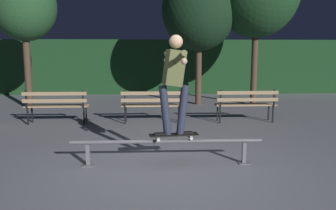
% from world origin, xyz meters
% --- Properties ---
extents(ground_plane, '(90.00, 90.00, 0.00)m').
position_xyz_m(ground_plane, '(0.00, 0.00, 0.00)').
color(ground_plane, slate).
extents(hedge_backdrop, '(24.00, 1.20, 2.49)m').
position_xyz_m(hedge_backdrop, '(0.00, 10.97, 1.25)').
color(hedge_backdrop, '#193D1E').
rests_on(hedge_backdrop, ground).
extents(grind_rail, '(3.06, 0.18, 0.41)m').
position_xyz_m(grind_rail, '(-0.00, 0.24, 0.32)').
color(grind_rail, slate).
rests_on(grind_rail, ground).
extents(skateboard, '(0.80, 0.31, 0.09)m').
position_xyz_m(skateboard, '(0.11, 0.24, 0.48)').
color(skateboard, black).
rests_on(skateboard, grind_rail).
extents(skateboarder, '(0.63, 1.40, 1.56)m').
position_xyz_m(skateboarder, '(0.12, 0.24, 1.42)').
color(skateboarder, black).
rests_on(skateboarder, skateboard).
extents(park_bench_leftmost, '(1.60, 0.43, 0.88)m').
position_xyz_m(park_bench_leftmost, '(-2.69, 3.62, 0.54)').
color(park_bench_leftmost, black).
rests_on(park_bench_leftmost, ground).
extents(park_bench_left_center, '(1.60, 0.43, 0.88)m').
position_xyz_m(park_bench_left_center, '(-0.23, 3.62, 0.54)').
color(park_bench_left_center, black).
rests_on(park_bench_left_center, ground).
extents(park_bench_right_center, '(1.60, 0.43, 0.88)m').
position_xyz_m(park_bench_right_center, '(2.23, 3.62, 0.54)').
color(park_bench_right_center, black).
rests_on(park_bench_right_center, ground).
extents(tree_behind_benches, '(2.64, 2.64, 4.83)m').
position_xyz_m(tree_behind_benches, '(1.44, 7.07, 3.36)').
color(tree_behind_benches, '#4C3828').
rests_on(tree_behind_benches, ground).
extents(tree_far_left, '(2.05, 2.05, 4.47)m').
position_xyz_m(tree_far_left, '(-4.34, 6.31, 3.31)').
color(tree_far_left, '#4C3828').
rests_on(tree_far_left, ground).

